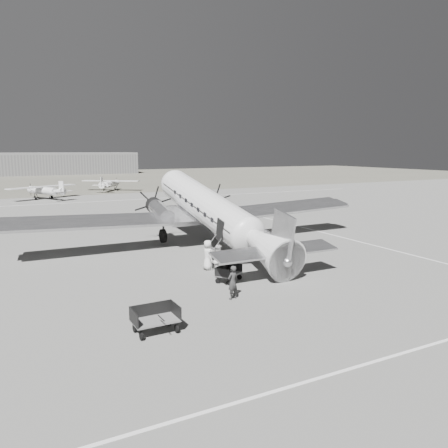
# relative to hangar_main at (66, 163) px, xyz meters

# --- Properties ---
(ground) EXTENTS (260.00, 260.00, 0.00)m
(ground) POSITION_rel_hangar_main_xyz_m (-5.00, -120.00, -3.30)
(ground) COLOR slate
(ground) RESTS_ON ground
(taxi_line_near) EXTENTS (60.00, 0.15, 0.01)m
(taxi_line_near) POSITION_rel_hangar_main_xyz_m (-5.00, -134.00, -3.29)
(taxi_line_near) COLOR silver
(taxi_line_near) RESTS_ON ground
(taxi_line_right) EXTENTS (0.15, 80.00, 0.01)m
(taxi_line_right) POSITION_rel_hangar_main_xyz_m (7.00, -120.00, -3.29)
(taxi_line_right) COLOR silver
(taxi_line_right) RESTS_ON ground
(taxi_line_horizon) EXTENTS (90.00, 0.15, 0.01)m
(taxi_line_horizon) POSITION_rel_hangar_main_xyz_m (-5.00, -80.00, -3.29)
(taxi_line_horizon) COLOR silver
(taxi_line_horizon) RESTS_ON ground
(grass_infield) EXTENTS (260.00, 90.00, 0.01)m
(grass_infield) POSITION_rel_hangar_main_xyz_m (-5.00, -25.00, -3.30)
(grass_infield) COLOR #5A574C
(grass_infield) RESTS_ON ground
(hangar_main) EXTENTS (42.00, 14.00, 6.60)m
(hangar_main) POSITION_rel_hangar_main_xyz_m (0.00, 0.00, 0.00)
(hangar_main) COLOR #5F5F5F
(hangar_main) RESTS_ON ground
(dc3_airliner) EXTENTS (29.03, 20.16, 5.53)m
(dc3_airliner) POSITION_rel_hangar_main_xyz_m (-4.79, -115.30, -0.54)
(dc3_airliner) COLOR silver
(dc3_airliner) RESTS_ON ground
(light_plane_left) EXTENTS (13.94, 13.13, 2.28)m
(light_plane_left) POSITION_rel_hangar_main_xyz_m (-12.80, -73.58, -2.16)
(light_plane_left) COLOR silver
(light_plane_left) RESTS_ON ground
(light_plane_right) EXTENTS (13.51, 12.91, 2.19)m
(light_plane_right) POSITION_rel_hangar_main_xyz_m (-0.85, -64.18, -2.20)
(light_plane_right) COLOR silver
(light_plane_right) RESTS_ON ground
(baggage_cart_near) EXTENTS (1.99, 1.86, 0.92)m
(baggage_cart_near) POSITION_rel_hangar_main_xyz_m (-7.53, -123.23, -2.84)
(baggage_cart_near) COLOR slate
(baggage_cart_near) RESTS_ON ground
(baggage_cart_far) EXTENTS (1.98, 1.42, 1.10)m
(baggage_cart_far) POSITION_rel_hangar_main_xyz_m (-13.46, -128.08, -2.75)
(baggage_cart_far) COLOR slate
(baggage_cart_far) RESTS_ON ground
(ground_crew) EXTENTS (0.72, 0.58, 1.71)m
(ground_crew) POSITION_rel_hangar_main_xyz_m (-8.73, -125.92, -2.44)
(ground_crew) COLOR #2A2A2A
(ground_crew) RESTS_ON ground
(ramp_agent) EXTENTS (1.05, 1.14, 1.89)m
(ramp_agent) POSITION_rel_hangar_main_xyz_m (-7.53, -121.99, -2.35)
(ramp_agent) COLOR #B4B4B2
(ramp_agent) RESTS_ON ground
(passenger) EXTENTS (0.64, 0.94, 1.87)m
(passenger) POSITION_rel_hangar_main_xyz_m (-7.53, -120.42, -2.36)
(passenger) COLOR silver
(passenger) RESTS_ON ground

